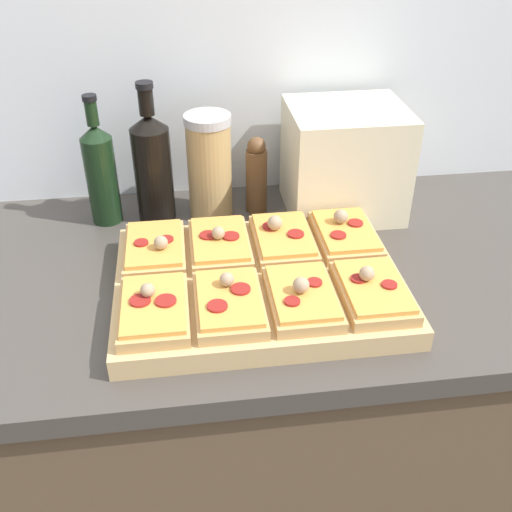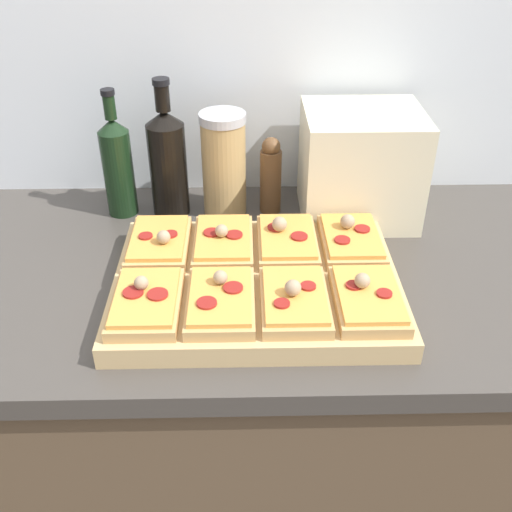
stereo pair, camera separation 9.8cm
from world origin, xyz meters
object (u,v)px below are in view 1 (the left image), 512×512
(toaster_oven, at_px, (344,160))
(grain_jar_tall, at_px, (209,166))
(olive_oil_bottle, at_px, (101,172))
(pepper_mill, at_px, (256,176))
(cutting_board, at_px, (258,284))
(wine_bottle, at_px, (153,165))

(toaster_oven, bearing_deg, grain_jar_tall, 176.55)
(olive_oil_bottle, xyz_separation_m, grain_jar_tall, (0.22, 0.00, -0.00))
(olive_oil_bottle, height_order, pepper_mill, olive_oil_bottle)
(grain_jar_tall, height_order, pepper_mill, grain_jar_tall)
(pepper_mill, distance_m, toaster_oven, 0.19)
(olive_oil_bottle, height_order, toaster_oven, olive_oil_bottle)
(toaster_oven, bearing_deg, cutting_board, -128.16)
(toaster_oven, bearing_deg, olive_oil_bottle, 178.06)
(cutting_board, bearing_deg, pepper_mill, 82.95)
(cutting_board, xyz_separation_m, wine_bottle, (-0.18, 0.30, 0.10))
(pepper_mill, bearing_deg, cutting_board, -97.05)
(cutting_board, xyz_separation_m, toaster_oven, (0.22, 0.28, 0.10))
(grain_jar_tall, distance_m, toaster_oven, 0.28)
(wine_bottle, distance_m, pepper_mill, 0.22)
(olive_oil_bottle, distance_m, wine_bottle, 0.11)
(olive_oil_bottle, distance_m, pepper_mill, 0.32)
(cutting_board, distance_m, toaster_oven, 0.37)
(pepper_mill, bearing_deg, grain_jar_tall, -180.00)
(cutting_board, relative_size, pepper_mill, 2.92)
(cutting_board, bearing_deg, grain_jar_tall, 101.62)
(cutting_board, xyz_separation_m, grain_jar_tall, (-0.06, 0.30, 0.09))
(wine_bottle, xyz_separation_m, toaster_oven, (0.40, -0.02, -0.01))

